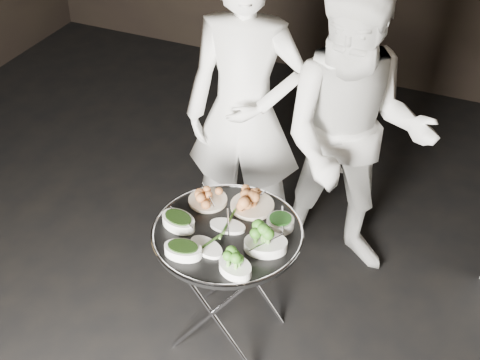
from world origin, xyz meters
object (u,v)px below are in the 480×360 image
at_px(waiter_left, 245,114).
at_px(serving_tray, 227,233).
at_px(tray_stand, 228,281).
at_px(waiter_right, 354,138).

bearing_deg(waiter_left, serving_tray, -84.04).
xyz_separation_m(tray_stand, waiter_right, (0.38, 0.81, 0.48)).
bearing_deg(waiter_right, tray_stand, -129.99).
distance_m(serving_tray, waiter_left, 0.81).
height_order(serving_tray, waiter_right, waiter_right).
bearing_deg(waiter_left, tray_stand, -84.04).
bearing_deg(serving_tray, waiter_right, 64.78).
xyz_separation_m(tray_stand, serving_tray, (0.00, 0.00, 0.33)).
height_order(tray_stand, waiter_left, waiter_left).
xyz_separation_m(waiter_left, waiter_right, (0.61, 0.05, -0.03)).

